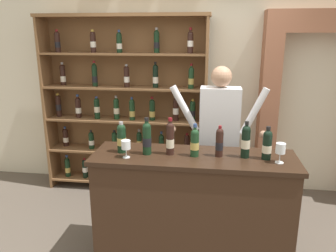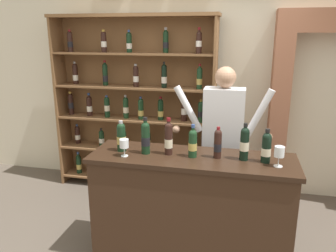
# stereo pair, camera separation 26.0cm
# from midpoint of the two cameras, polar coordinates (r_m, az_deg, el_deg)

# --- Properties ---
(back_wall) EXTENTS (12.00, 0.19, 3.07)m
(back_wall) POSITION_cam_midpoint_polar(r_m,az_deg,el_deg) (4.48, 1.90, 8.93)
(back_wall) COLOR beige
(back_wall) RESTS_ON ground
(wine_shelf) EXTENTS (2.14, 0.35, 2.28)m
(wine_shelf) POSITION_cam_midpoint_polar(r_m,az_deg,el_deg) (4.39, -8.95, 3.97)
(wine_shelf) COLOR brown
(wine_shelf) RESTS_ON ground
(archway_doorway) EXTENTS (1.42, 0.45, 2.32)m
(archway_doorway) POSITION_cam_midpoint_polar(r_m,az_deg,el_deg) (4.51, 22.65, 4.48)
(archway_doorway) COLOR #935B42
(archway_doorway) RESTS_ON ground
(tasting_counter) EXTENTS (1.79, 0.57, 1.02)m
(tasting_counter) POSITION_cam_midpoint_polar(r_m,az_deg,el_deg) (3.15, 1.79, -13.79)
(tasting_counter) COLOR #382316
(tasting_counter) RESTS_ON ground
(shopkeeper) EXTENTS (1.02, 0.22, 1.74)m
(shopkeeper) POSITION_cam_midpoint_polar(r_m,az_deg,el_deg) (3.49, 6.61, -0.72)
(shopkeeper) COLOR #2D3347
(shopkeeper) RESTS_ON ground
(tasting_bottle_grappa) EXTENTS (0.08, 0.08, 0.28)m
(tasting_bottle_grappa) POSITION_cam_midpoint_polar(r_m,az_deg,el_deg) (3.02, -10.39, -2.01)
(tasting_bottle_grappa) COLOR black
(tasting_bottle_grappa) RESTS_ON tasting_counter
(tasting_bottle_chianti) EXTENTS (0.08, 0.08, 0.33)m
(tasting_bottle_chianti) POSITION_cam_midpoint_polar(r_m,az_deg,el_deg) (2.94, -6.16, -2.02)
(tasting_bottle_chianti) COLOR black
(tasting_bottle_chianti) RESTS_ON tasting_counter
(tasting_bottle_prosecco) EXTENTS (0.07, 0.07, 0.33)m
(tasting_bottle_prosecco) POSITION_cam_midpoint_polar(r_m,az_deg,el_deg) (2.92, -2.19, -2.08)
(tasting_bottle_prosecco) COLOR black
(tasting_bottle_prosecco) RESTS_ON tasting_counter
(tasting_bottle_riserva) EXTENTS (0.08, 0.08, 0.29)m
(tasting_bottle_riserva) POSITION_cam_midpoint_polar(r_m,az_deg,el_deg) (2.88, 2.01, -2.78)
(tasting_bottle_riserva) COLOR #19381E
(tasting_bottle_riserva) RESTS_ON tasting_counter
(tasting_bottle_bianco) EXTENTS (0.07, 0.07, 0.28)m
(tasting_bottle_bianco) POSITION_cam_midpoint_polar(r_m,az_deg,el_deg) (2.89, 6.23, -2.76)
(tasting_bottle_bianco) COLOR black
(tasting_bottle_bianco) RESTS_ON tasting_counter
(tasting_bottle_vin_santo) EXTENTS (0.08, 0.08, 0.32)m
(tasting_bottle_vin_santo) POSITION_cam_midpoint_polar(r_m,az_deg,el_deg) (2.89, 10.62, -2.53)
(tasting_bottle_vin_santo) COLOR black
(tasting_bottle_vin_santo) RESTS_ON tasting_counter
(tasting_bottle_super_tuscan) EXTENTS (0.08, 0.08, 0.29)m
(tasting_bottle_super_tuscan) POSITION_cam_midpoint_polar(r_m,az_deg,el_deg) (2.90, 14.11, -3.05)
(tasting_bottle_super_tuscan) COLOR black
(tasting_bottle_super_tuscan) RESTS_ON tasting_counter
(wine_glass_center) EXTENTS (0.08, 0.08, 0.17)m
(wine_glass_center) POSITION_cam_midpoint_polar(r_m,az_deg,el_deg) (2.84, 16.18, -3.90)
(wine_glass_center) COLOR silver
(wine_glass_center) RESTS_ON tasting_counter
(wine_glass_left) EXTENTS (0.08, 0.08, 0.15)m
(wine_glass_left) POSITION_cam_midpoint_polar(r_m,az_deg,el_deg) (2.89, -9.76, -3.29)
(wine_glass_left) COLOR silver
(wine_glass_left) RESTS_ON tasting_counter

